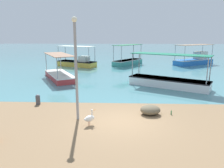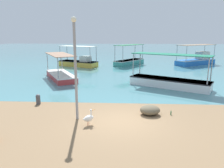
% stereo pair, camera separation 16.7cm
% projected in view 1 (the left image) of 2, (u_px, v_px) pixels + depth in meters
% --- Properties ---
extents(ground, '(120.00, 120.00, 0.00)m').
position_uv_depth(ground, '(123.00, 121.00, 11.39)').
color(ground, '#886B4A').
extents(harbor_water, '(110.00, 90.00, 0.00)m').
position_uv_depth(harbor_water, '(122.00, 51.00, 58.14)').
color(harbor_water, teal).
rests_on(harbor_water, ground).
extents(fishing_boat_center, '(5.84, 3.95, 2.81)m').
position_uv_depth(fishing_boat_center, '(77.00, 62.00, 30.48)').
color(fishing_boat_center, gold).
rests_on(fishing_boat_center, harbor_water).
extents(fishing_boat_outer, '(4.50, 6.13, 2.49)m').
position_uv_depth(fishing_boat_outer, '(60.00, 74.00, 21.89)').
color(fishing_boat_outer, '#C33738').
rests_on(fishing_boat_outer, harbor_water).
extents(fishing_boat_near_left, '(4.63, 5.47, 2.93)m').
position_uv_depth(fishing_boat_near_left, '(128.00, 61.00, 31.97)').
color(fishing_boat_near_left, teal).
rests_on(fishing_boat_near_left, harbor_water).
extents(fishing_boat_near_right, '(6.63, 5.34, 2.92)m').
position_uv_depth(fishing_boat_near_right, '(195.00, 60.00, 32.53)').
color(fishing_boat_near_right, blue).
rests_on(fishing_boat_near_right, harbor_water).
extents(fishing_boat_far_right, '(6.69, 4.79, 2.81)m').
position_uv_depth(fishing_boat_far_right, '(168.00, 81.00, 18.59)').
color(fishing_boat_far_right, white).
rests_on(fishing_boat_far_right, harbor_water).
extents(pelican, '(0.66, 0.64, 0.80)m').
position_uv_depth(pelican, '(90.00, 118.00, 10.77)').
color(pelican, '#E0997A').
rests_on(pelican, ground).
extents(lamp_post, '(0.28, 0.28, 5.26)m').
position_uv_depth(lamp_post, '(76.00, 63.00, 11.00)').
color(lamp_post, gray).
rests_on(lamp_post, ground).
extents(mooring_bollard, '(0.30, 0.30, 0.66)m').
position_uv_depth(mooring_bollard, '(38.00, 99.00, 14.01)').
color(mooring_bollard, '#47474C').
rests_on(mooring_bollard, ground).
extents(net_pile, '(1.12, 0.95, 0.54)m').
position_uv_depth(net_pile, '(150.00, 110.00, 12.26)').
color(net_pile, '#675D48').
rests_on(net_pile, ground).
extents(glass_bottle, '(0.07, 0.07, 0.27)m').
position_uv_depth(glass_bottle, '(171.00, 113.00, 12.27)').
color(glass_bottle, '#3F7F4C').
rests_on(glass_bottle, ground).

